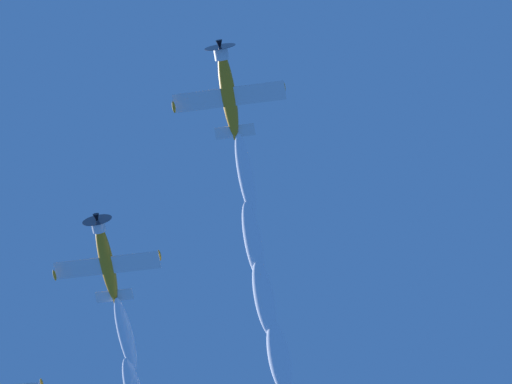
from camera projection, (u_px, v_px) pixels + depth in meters
airplane_lead at (228, 91)px, 88.21m from camera, size 8.35×7.69×2.62m
airplane_left_wingman at (106, 259)px, 92.80m from camera, size 8.36×7.65×2.59m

